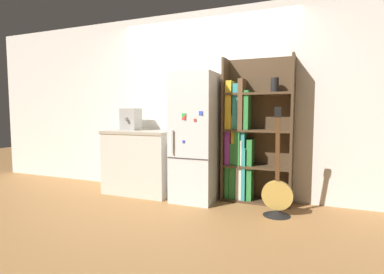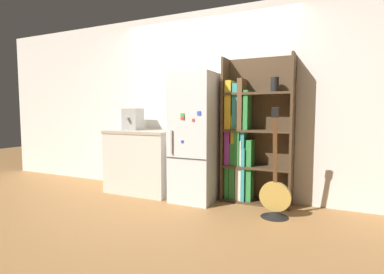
{
  "view_description": "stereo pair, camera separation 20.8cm",
  "coord_description": "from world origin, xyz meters",
  "px_view_note": "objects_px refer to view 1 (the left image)",
  "views": [
    {
      "loc": [
        1.44,
        -3.59,
        1.18
      ],
      "look_at": [
        -0.08,
        0.15,
        0.84
      ],
      "focal_mm": 28.0,
      "sensor_mm": 36.0,
      "label": 1
    },
    {
      "loc": [
        1.63,
        -3.51,
        1.18
      ],
      "look_at": [
        -0.08,
        0.15,
        0.84
      ],
      "focal_mm": 28.0,
      "sensor_mm": 36.0,
      "label": 2
    }
  ],
  "objects_px": {
    "refrigerator": "(197,137)",
    "guitar": "(277,201)",
    "bookshelf": "(248,138)",
    "espresso_machine": "(131,119)"
  },
  "relations": [
    {
      "from": "guitar",
      "to": "espresso_machine",
      "type": "bearing_deg",
      "value": 171.61
    },
    {
      "from": "espresso_machine",
      "to": "guitar",
      "type": "bearing_deg",
      "value": -8.39
    },
    {
      "from": "refrigerator",
      "to": "guitar",
      "type": "relative_size",
      "value": 1.37
    },
    {
      "from": "espresso_machine",
      "to": "bookshelf",
      "type": "bearing_deg",
      "value": 5.0
    },
    {
      "from": "bookshelf",
      "to": "guitar",
      "type": "distance_m",
      "value": 0.92
    },
    {
      "from": "espresso_machine",
      "to": "guitar",
      "type": "xyz_separation_m",
      "value": [
        2.15,
        -0.32,
        -0.9
      ]
    },
    {
      "from": "bookshelf",
      "to": "guitar",
      "type": "relative_size",
      "value": 1.53
    },
    {
      "from": "guitar",
      "to": "bookshelf",
      "type": "bearing_deg",
      "value": 133.28
    },
    {
      "from": "espresso_machine",
      "to": "guitar",
      "type": "relative_size",
      "value": 0.26
    },
    {
      "from": "refrigerator",
      "to": "espresso_machine",
      "type": "height_order",
      "value": "refrigerator"
    }
  ]
}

